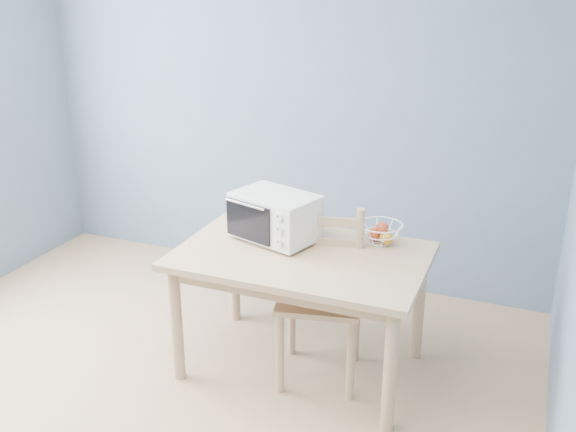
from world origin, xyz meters
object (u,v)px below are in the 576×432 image
at_px(dining_chair, 321,298).
at_px(toaster_oven, 273,215).
at_px(fruit_basket, 381,232).
at_px(dining_table, 301,269).

bearing_deg(dining_chair, toaster_oven, 148.84).
xyz_separation_m(toaster_oven, fruit_basket, (0.61, 0.18, -0.08)).
xyz_separation_m(dining_table, fruit_basket, (0.38, 0.31, 0.17)).
bearing_deg(fruit_basket, toaster_oven, -163.85).
xyz_separation_m(fruit_basket, dining_chair, (-0.26, -0.30, -0.33)).
bearing_deg(fruit_basket, dining_table, -141.03).
relative_size(toaster_oven, dining_chair, 0.57).
distance_m(dining_table, toaster_oven, 0.37).
height_order(dining_table, toaster_oven, toaster_oven).
relative_size(dining_table, dining_chair, 1.42).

